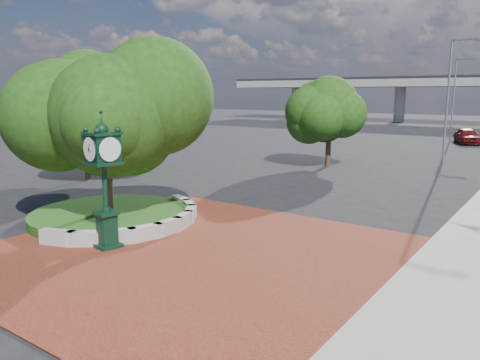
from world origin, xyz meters
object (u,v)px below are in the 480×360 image
(post_clock, at_px, (104,175))
(street_lamp_far, at_px, (456,94))
(street_lamp_near, at_px, (451,92))
(parked_car, at_px, (467,136))

(post_clock, distance_m, street_lamp_far, 41.69)
(street_lamp_near, bearing_deg, parked_car, 94.85)
(street_lamp_far, bearing_deg, street_lamp_near, -80.13)
(street_lamp_near, relative_size, street_lamp_far, 1.03)
(street_lamp_far, bearing_deg, parked_car, -20.61)
(parked_car, distance_m, street_lamp_far, 4.35)
(parked_car, distance_m, street_lamp_near, 15.86)
(post_clock, bearing_deg, street_lamp_near, 79.33)
(street_lamp_near, distance_m, street_lamp_far, 16.02)
(parked_car, xyz_separation_m, street_lamp_near, (1.29, -15.23, 4.23))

